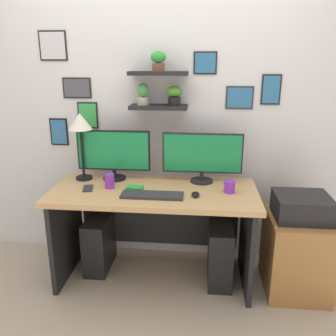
{
  "coord_description": "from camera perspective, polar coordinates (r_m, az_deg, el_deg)",
  "views": [
    {
      "loc": [
        0.34,
        -2.4,
        1.66
      ],
      "look_at": [
        0.1,
        0.05,
        0.9
      ],
      "focal_mm": 37.02,
      "sensor_mm": 36.0,
      "label": 1
    }
  ],
  "objects": [
    {
      "name": "ground_plane",
      "position": [
        2.93,
        -2.14,
        -17.41
      ],
      "size": [
        8.0,
        8.0,
        0.0
      ],
      "primitive_type": "plane",
      "color": "tan"
    },
    {
      "name": "back_wall_assembly",
      "position": [
        2.87,
        -1.3,
        10.94
      ],
      "size": [
        4.4,
        0.24,
        2.7
      ],
      "color": "silver",
      "rests_on": "ground"
    },
    {
      "name": "coffee_mug",
      "position": [
        2.55,
        10.09,
        -3.03
      ],
      "size": [
        0.08,
        0.08,
        0.09
      ],
      "primitive_type": "cylinder",
      "color": "purple",
      "rests_on": "desk"
    },
    {
      "name": "computer_tower_left",
      "position": [
        3.0,
        -11.23,
        -11.94
      ],
      "size": [
        0.18,
        0.4,
        0.44
      ],
      "primitive_type": "cube",
      "color": "black",
      "rests_on": "ground"
    },
    {
      "name": "water_cup",
      "position": [
        2.63,
        -9.58,
        -2.13
      ],
      "size": [
        0.07,
        0.07,
        0.11
      ],
      "primitive_type": "cylinder",
      "color": "purple",
      "rests_on": "desk"
    },
    {
      "name": "drawer_cabinet",
      "position": [
        2.82,
        20.33,
        -13.07
      ],
      "size": [
        0.44,
        0.5,
        0.59
      ],
      "primitive_type": "cube",
      "color": "#9E6B38",
      "rests_on": "ground"
    },
    {
      "name": "scissors_tray",
      "position": [
        2.59,
        -5.51,
        -3.29
      ],
      "size": [
        0.13,
        0.1,
        0.02
      ],
      "primitive_type": "cube",
      "rotation": [
        0.0,
        0.0,
        -0.13
      ],
      "color": "green",
      "rests_on": "desk"
    },
    {
      "name": "computer_tower_right",
      "position": [
        2.8,
        8.53,
        -13.67
      ],
      "size": [
        0.18,
        0.4,
        0.47
      ],
      "primitive_type": "cube",
      "color": "black",
      "rests_on": "ground"
    },
    {
      "name": "computer_mouse",
      "position": [
        2.45,
        4.55,
        -4.35
      ],
      "size": [
        0.06,
        0.09,
        0.03
      ],
      "primitive_type": "ellipsoid",
      "color": "black",
      "rests_on": "desk"
    },
    {
      "name": "desk",
      "position": [
        2.71,
        -2.11,
        -7.38
      ],
      "size": [
        1.53,
        0.68,
        0.75
      ],
      "color": "tan",
      "rests_on": "ground"
    },
    {
      "name": "cell_phone",
      "position": [
        2.66,
        -13.04,
        -3.27
      ],
      "size": [
        0.1,
        0.15,
        0.01
      ],
      "primitive_type": "cube",
      "rotation": [
        0.0,
        0.0,
        0.24
      ],
      "color": "#2D2D33",
      "rests_on": "desk"
    },
    {
      "name": "keyboard",
      "position": [
        2.45,
        -2.62,
        -4.49
      ],
      "size": [
        0.44,
        0.14,
        0.02
      ],
      "primitive_type": "cube",
      "color": "#2D2D33",
      "rests_on": "desk"
    },
    {
      "name": "printer",
      "position": [
        2.66,
        21.16,
        -5.96
      ],
      "size": [
        0.38,
        0.34,
        0.17
      ],
      "primitive_type": "cube",
      "color": "black",
      "rests_on": "drawer_cabinet"
    },
    {
      "name": "monitor_left",
      "position": [
        2.79,
        -8.94,
        2.44
      ],
      "size": [
        0.59,
        0.18,
        0.4
      ],
      "color": "black",
      "rests_on": "desk"
    },
    {
      "name": "monitor_right",
      "position": [
        2.7,
        5.67,
        2.02
      ],
      "size": [
        0.62,
        0.18,
        0.39
      ],
      "color": "black",
      "rests_on": "desk"
    },
    {
      "name": "desk_lamp",
      "position": [
        2.79,
        -14.23,
        6.64
      ],
      "size": [
        0.18,
        0.18,
        0.53
      ],
      "color": "black",
      "rests_on": "desk"
    }
  ]
}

